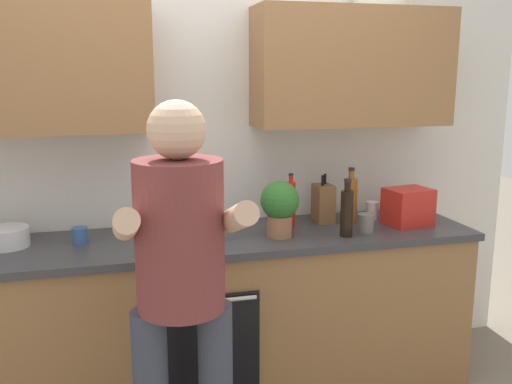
{
  "coord_description": "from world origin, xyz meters",
  "views": [
    {
      "loc": [
        -0.52,
        -2.84,
        1.75
      ],
      "look_at": [
        0.21,
        -0.1,
        1.15
      ],
      "focal_mm": 39.87,
      "sensor_mm": 36.0,
      "label": 1
    }
  ],
  "objects": [
    {
      "name": "bottle_hotsauce",
      "position": [
        0.46,
        0.1,
        1.03
      ],
      "size": [
        0.05,
        0.05,
        0.3
      ],
      "color": "red",
      "rests_on": "counter"
    },
    {
      "name": "back_wall_unit",
      "position": [
        0.0,
        0.28,
        1.49
      ],
      "size": [
        4.0,
        0.38,
        2.5
      ],
      "color": "silver",
      "rests_on": "ground"
    },
    {
      "name": "cup_coffee",
      "position": [
        0.97,
        0.13,
        0.95
      ],
      "size": [
        0.08,
        0.08,
        0.1
      ],
      "primitive_type": "cylinder",
      "color": "white",
      "rests_on": "counter"
    },
    {
      "name": "counter",
      "position": [
        -0.0,
        -0.0,
        0.45
      ],
      "size": [
        2.84,
        0.67,
        0.9
      ],
      "color": "olive",
      "rests_on": "ground"
    },
    {
      "name": "mixing_bowl",
      "position": [
        -1.02,
        0.09,
        0.95
      ],
      "size": [
        0.21,
        0.21,
        0.1
      ],
      "primitive_type": "cylinder",
      "color": "silver",
      "rests_on": "counter"
    },
    {
      "name": "bottle_vinegar",
      "position": [
        -0.0,
        -0.09,
        1.01
      ],
      "size": [
        0.07,
        0.07,
        0.3
      ],
      "color": "brown",
      "rests_on": "counter"
    },
    {
      "name": "cup_stoneware",
      "position": [
        0.82,
        -0.12,
        0.95
      ],
      "size": [
        0.09,
        0.09,
        0.1
      ],
      "primitive_type": "cylinder",
      "color": "slate",
      "rests_on": "counter"
    },
    {
      "name": "person_standing",
      "position": [
        -0.27,
        -0.77,
        0.98
      ],
      "size": [
        0.49,
        0.45,
        1.65
      ],
      "color": "#383D4C",
      "rests_on": "ground"
    },
    {
      "name": "bottle_soy",
      "position": [
        0.68,
        -0.17,
        1.03
      ],
      "size": [
        0.07,
        0.07,
        0.31
      ],
      "color": "black",
      "rests_on": "counter"
    },
    {
      "name": "cup_tea",
      "position": [
        -0.67,
        0.05,
        0.94
      ],
      "size": [
        0.08,
        0.08,
        0.08
      ],
      "primitive_type": "cylinder",
      "color": "#33598C",
      "rests_on": "counter"
    },
    {
      "name": "bottle_syrup",
      "position": [
        0.81,
        0.07,
        1.04
      ],
      "size": [
        0.07,
        0.07,
        0.32
      ],
      "color": "#8C4C14",
      "rests_on": "counter"
    },
    {
      "name": "knife_block",
      "position": [
        0.67,
        0.14,
        1.01
      ],
      "size": [
        0.1,
        0.14,
        0.28
      ],
      "color": "brown",
      "rests_on": "counter"
    },
    {
      "name": "potted_herb",
      "position": [
        0.34,
        -0.08,
        1.07
      ],
      "size": [
        0.2,
        0.2,
        0.3
      ],
      "color": "#9E6647",
      "rests_on": "counter"
    },
    {
      "name": "grocery_bag_crisps",
      "position": [
        1.11,
        -0.04,
        1.0
      ],
      "size": [
        0.27,
        0.23,
        0.21
      ],
      "primitive_type": "cube",
      "rotation": [
        0.0,
        0.0,
        0.17
      ],
      "color": "red",
      "rests_on": "counter"
    }
  ]
}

